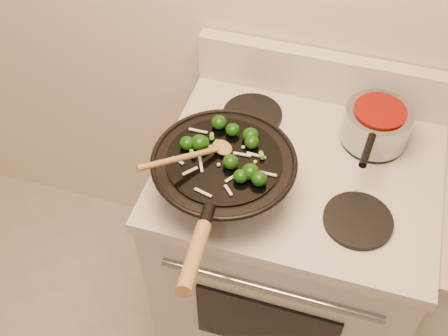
% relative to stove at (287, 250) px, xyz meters
% --- Properties ---
extents(stove, '(0.78, 0.67, 1.08)m').
position_rel_stove_xyz_m(stove, '(0.00, 0.00, 0.00)').
color(stove, silver).
rests_on(stove, ground).
extents(wok, '(0.38, 0.62, 0.23)m').
position_rel_stove_xyz_m(wok, '(-0.18, -0.16, 0.53)').
color(wok, black).
rests_on(wok, stove).
extents(stirfry, '(0.27, 0.26, 0.04)m').
position_rel_stove_xyz_m(stirfry, '(-0.17, -0.13, 0.59)').
color(stirfry, '#0F3708').
rests_on(stirfry, wok).
extents(wooden_spoon, '(0.19, 0.22, 0.08)m').
position_rel_stove_xyz_m(wooden_spoon, '(-0.24, -0.18, 0.61)').
color(wooden_spoon, olive).
rests_on(wooden_spoon, wok).
extents(saucepan, '(0.19, 0.30, 0.11)m').
position_rel_stove_xyz_m(saucepan, '(0.18, 0.15, 0.52)').
color(saucepan, gray).
rests_on(saucepan, stove).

